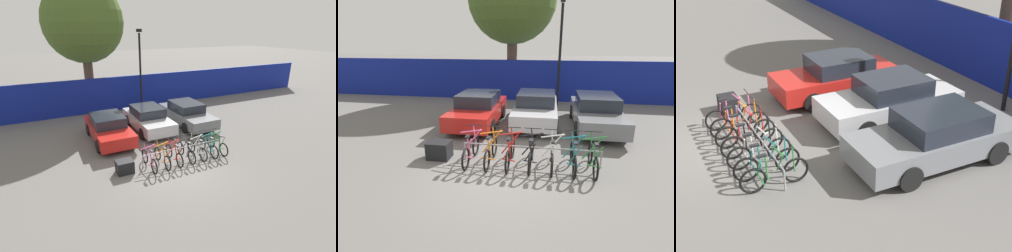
# 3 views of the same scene
# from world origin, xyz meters

# --- Properties ---
(ground_plane) EXTENTS (120.00, 120.00, 0.00)m
(ground_plane) POSITION_xyz_m (0.00, 0.00, 0.00)
(ground_plane) COLOR #605E5B
(hoarding_wall) EXTENTS (36.00, 0.16, 2.44)m
(hoarding_wall) POSITION_xyz_m (0.00, 9.50, 1.22)
(hoarding_wall) COLOR navy
(hoarding_wall) RESTS_ON ground
(bike_rack) EXTENTS (4.12, 0.04, 0.57)m
(bike_rack) POSITION_xyz_m (0.77, 0.68, 0.49)
(bike_rack) COLOR gray
(bike_rack) RESTS_ON ground
(bicycle_pink) EXTENTS (0.68, 1.71, 1.05)m
(bicycle_pink) POSITION_xyz_m (-1.02, 0.53, 0.38)
(bicycle_pink) COLOR black
(bicycle_pink) RESTS_ON ground
(bicycle_orange) EXTENTS (0.68, 1.71, 1.05)m
(bicycle_orange) POSITION_xyz_m (-0.40, 0.53, 0.38)
(bicycle_orange) COLOR black
(bicycle_orange) RESTS_ON ground
(bicycle_red) EXTENTS (0.68, 1.71, 1.05)m
(bicycle_red) POSITION_xyz_m (0.19, 0.53, 0.38)
(bicycle_red) COLOR black
(bicycle_red) RESTS_ON ground
(bicycle_black) EXTENTS (0.68, 1.71, 1.05)m
(bicycle_black) POSITION_xyz_m (0.81, 0.53, 0.38)
(bicycle_black) COLOR black
(bicycle_black) RESTS_ON ground
(bicycle_white) EXTENTS (0.68, 1.71, 1.05)m
(bicycle_white) POSITION_xyz_m (1.41, 0.53, 0.38)
(bicycle_white) COLOR black
(bicycle_white) RESTS_ON ground
(bicycle_teal) EXTENTS (0.68, 1.71, 1.05)m
(bicycle_teal) POSITION_xyz_m (2.01, 0.53, 0.38)
(bicycle_teal) COLOR black
(bicycle_teal) RESTS_ON ground
(bicycle_green) EXTENTS (0.68, 1.71, 1.05)m
(bicycle_green) POSITION_xyz_m (2.56, 0.53, 0.38)
(bicycle_green) COLOR black
(bicycle_green) RESTS_ON ground
(car_red) EXTENTS (1.91, 4.27, 1.40)m
(car_red) POSITION_xyz_m (-1.80, 4.29, 0.69)
(car_red) COLOR red
(car_red) RESTS_ON ground
(car_silver) EXTENTS (1.91, 4.24, 1.40)m
(car_silver) POSITION_xyz_m (0.69, 4.83, 0.69)
(car_silver) COLOR #B7B7BC
(car_silver) RESTS_ON ground
(car_grey) EXTENTS (1.91, 4.57, 1.40)m
(car_grey) POSITION_xyz_m (3.23, 4.64, 0.69)
(car_grey) COLOR slate
(car_grey) RESTS_ON ground
(lamp_post) EXTENTS (0.24, 0.44, 5.64)m
(lamp_post) POSITION_xyz_m (1.70, 8.50, 3.17)
(lamp_post) COLOR black
(lamp_post) RESTS_ON ground
(cargo_crate) EXTENTS (0.70, 0.56, 0.55)m
(cargo_crate) POSITION_xyz_m (-2.09, 0.64, 0.28)
(cargo_crate) COLOR black
(cargo_crate) RESTS_ON ground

